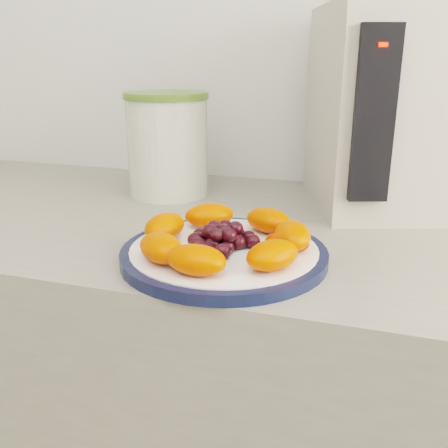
% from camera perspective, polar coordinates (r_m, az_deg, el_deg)
% --- Properties ---
extents(plate_rim, '(0.27, 0.27, 0.01)m').
position_cam_1_polar(plate_rim, '(0.67, 0.00, -3.47)').
color(plate_rim, '#0F1736').
rests_on(plate_rim, counter).
extents(plate_face, '(0.25, 0.25, 0.02)m').
position_cam_1_polar(plate_face, '(0.66, 0.00, -3.39)').
color(plate_face, white).
rests_on(plate_face, counter).
extents(canister, '(0.18, 0.18, 0.18)m').
position_cam_1_polar(canister, '(0.97, -6.45, 8.65)').
color(canister, '#4A6119').
rests_on(canister, counter).
extents(canister_lid, '(0.18, 0.18, 0.01)m').
position_cam_1_polar(canister_lid, '(0.96, -6.67, 14.39)').
color(canister_lid, '#55772C').
rests_on(canister_lid, canister).
extents(appliance_body, '(0.27, 0.32, 0.34)m').
position_cam_1_polar(appliance_body, '(0.92, 17.10, 12.38)').
color(appliance_body, '#BBB3A4').
rests_on(appliance_body, counter).
extents(appliance_panel, '(0.06, 0.04, 0.25)m').
position_cam_1_polar(appliance_panel, '(0.77, 16.76, 11.73)').
color(appliance_panel, black).
rests_on(appliance_panel, appliance_body).
extents(appliance_led, '(0.01, 0.01, 0.01)m').
position_cam_1_polar(appliance_led, '(0.76, 17.72, 18.94)').
color(appliance_led, '#FF0C05').
rests_on(appliance_led, appliance_panel).
extents(fruit_plate, '(0.24, 0.23, 0.03)m').
position_cam_1_polar(fruit_plate, '(0.65, 0.24, -1.43)').
color(fruit_plate, '#FF3900').
rests_on(fruit_plate, plate_face).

